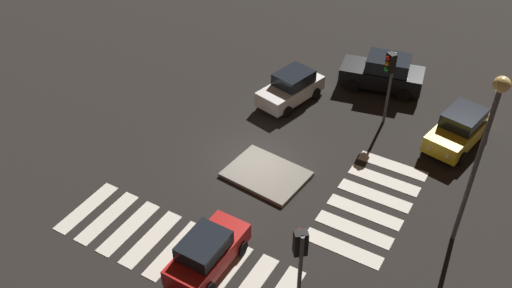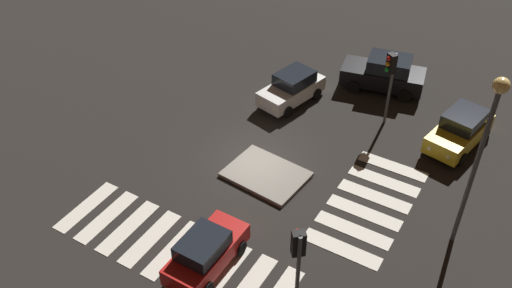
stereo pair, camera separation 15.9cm
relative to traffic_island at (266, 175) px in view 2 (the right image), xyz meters
The scene contains 11 objects.
ground_plane 1.16m from the traffic_island, 143.86° to the left, with size 80.00×80.00×0.00m, color black.
traffic_island is the anchor object (origin of this frame).
car_black 9.85m from the traffic_island, 79.23° to the left, with size 4.69×2.76×1.94m.
car_red 5.65m from the traffic_island, 83.43° to the right, with size 1.76×3.69×1.60m.
car_white 6.28m from the traffic_island, 107.51° to the left, with size 2.46×4.07×1.67m.
car_yellow 9.56m from the traffic_island, 45.04° to the left, with size 2.48×4.23×1.75m.
traffic_light_east 7.65m from the traffic_island, 51.90° to the right, with size 0.54×0.53×3.87m.
traffic_light_north 7.75m from the traffic_island, 65.20° to the left, with size 0.54×0.53×3.97m.
street_lamp 9.68m from the traffic_island, ahead, with size 0.56×0.56×7.48m.
crosswalk_near 5.69m from the traffic_island, 99.46° to the right, with size 9.90×3.20×0.02m.
crosswalk_side 4.74m from the traffic_island, ahead, with size 3.20×6.45×0.02m.
Camera 2 is at (10.24, -17.12, 16.74)m, focal length 39.24 mm.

